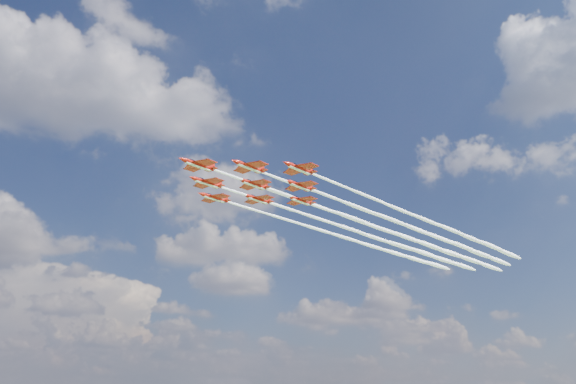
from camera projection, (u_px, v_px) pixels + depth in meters
name	position (u px, v px, depth m)	size (l,w,h in m)	color
jet_lead	(366.00, 223.00, 174.62)	(118.61, 74.23, 2.58)	#A61209
jet_row2_port	(403.00, 224.00, 175.69)	(118.61, 74.23, 2.58)	#A61209
jet_row2_starb	(362.00, 233.00, 185.70)	(118.61, 74.23, 2.58)	#A61209
jet_row3_port	(439.00, 225.00, 176.76)	(118.61, 74.23, 2.58)	#A61209
jet_row3_centre	(397.00, 234.00, 186.78)	(118.61, 74.23, 2.58)	#A61209
jet_row3_starb	(359.00, 242.00, 196.79)	(118.61, 74.23, 2.58)	#A61209
jet_row4_port	(431.00, 235.00, 187.85)	(118.61, 74.23, 2.58)	#A61209
jet_row4_starb	(392.00, 243.00, 197.86)	(118.61, 74.23, 2.58)	#A61209
jet_tail	(424.00, 244.00, 198.93)	(118.61, 74.23, 2.58)	#A61209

